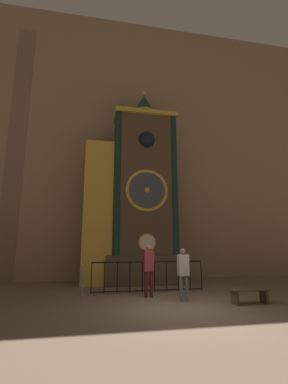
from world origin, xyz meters
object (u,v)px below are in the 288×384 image
visitor_near (148,265)px  visitor_bench (249,293)px  visitor_far (183,269)px  stanchion_post (82,286)px  clock_tower (135,196)px

visitor_near → visitor_bench: 3.28m
visitor_far → stanchion_post: bearing=150.7°
clock_tower → stanchion_post: bearing=-134.8°
visitor_near → stanchion_post: (-2.25, 0.80, -0.73)m
stanchion_post → visitor_bench: 5.57m
stanchion_post → visitor_near: bearing=-19.6°
visitor_bench → stanchion_post: bearing=155.6°
visitor_near → visitor_bench: bearing=-32.9°
visitor_near → visitor_far: size_ratio=1.08×
clock_tower → visitor_near: clock_tower is taller
visitor_bench → visitor_far: bearing=160.1°
visitor_far → visitor_bench: (1.85, -0.67, -0.67)m
stanchion_post → visitor_bench: bearing=-24.4°
visitor_near → visitor_far: visitor_near is taller
stanchion_post → visitor_bench: stanchion_post is taller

